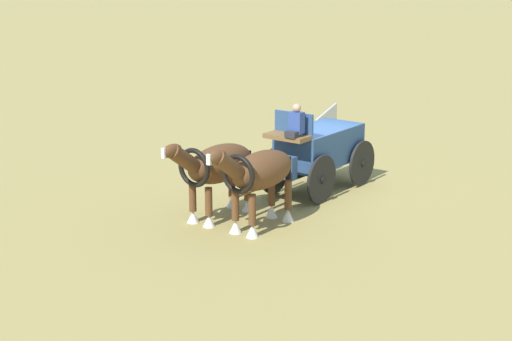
% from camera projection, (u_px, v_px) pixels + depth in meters
% --- Properties ---
extents(ground_plane, '(220.00, 220.00, 0.00)m').
position_uv_depth(ground_plane, '(319.00, 189.00, 22.36)').
color(ground_plane, '#9E8C4C').
extents(show_wagon, '(5.70, 1.88, 2.71)m').
position_uv_depth(show_wagon, '(317.00, 149.00, 21.93)').
color(show_wagon, '#2D4C7A').
rests_on(show_wagon, ground).
extents(draft_horse_near, '(3.13, 1.08, 2.24)m').
position_uv_depth(draft_horse_near, '(259.00, 174.00, 18.79)').
color(draft_horse_near, brown).
rests_on(draft_horse_near, ground).
extents(draft_horse_off, '(3.24, 1.11, 2.20)m').
position_uv_depth(draft_horse_off, '(217.00, 166.00, 19.56)').
color(draft_horse_off, brown).
rests_on(draft_horse_off, ground).
extents(sponsor_banner, '(3.10, 0.91, 1.10)m').
position_uv_depth(sponsor_banner, '(327.00, 126.00, 27.97)').
color(sponsor_banner, silver).
rests_on(sponsor_banner, ground).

